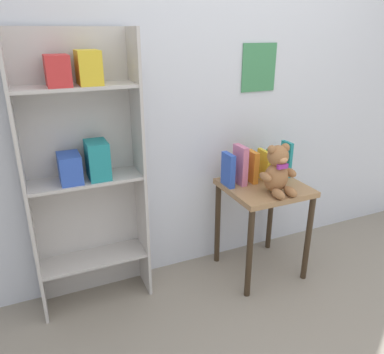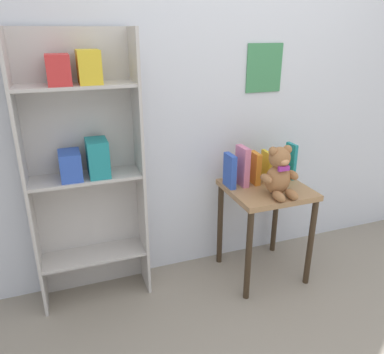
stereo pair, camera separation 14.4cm
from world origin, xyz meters
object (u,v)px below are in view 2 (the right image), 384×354
(teddy_bear, at_px, (279,173))
(book_standing_blue, at_px, (230,171))
(book_standing_green, at_px, (277,165))
(book_standing_orange, at_px, (255,168))
(bookshelf_side, at_px, (84,161))
(book_standing_pink, at_px, (242,166))
(book_standing_teal, at_px, (291,161))
(display_table, at_px, (266,203))
(book_standing_yellow, at_px, (267,167))

(teddy_bear, relative_size, book_standing_blue, 1.42)
(book_standing_green, bearing_deg, book_standing_orange, -171.12)
(bookshelf_side, height_order, book_standing_green, bookshelf_side)
(bookshelf_side, bearing_deg, book_standing_blue, -6.69)
(book_standing_pink, distance_m, book_standing_teal, 0.37)
(display_table, bearing_deg, book_standing_blue, 158.24)
(book_standing_blue, bearing_deg, bookshelf_side, 173.26)
(display_table, xyz_separation_m, book_standing_yellow, (0.05, 0.10, 0.22))
(book_standing_yellow, bearing_deg, display_table, -113.56)
(book_standing_blue, bearing_deg, display_table, -21.81)
(book_standing_blue, relative_size, book_standing_pink, 0.85)
(bookshelf_side, xyz_separation_m, display_table, (1.14, -0.20, -0.37))
(book_standing_blue, distance_m, book_standing_green, 0.37)
(display_table, xyz_separation_m, book_standing_blue, (-0.23, 0.09, 0.23))
(book_standing_teal, bearing_deg, book_standing_green, 161.79)
(teddy_bear, distance_m, book_standing_pink, 0.27)
(book_standing_blue, relative_size, book_standing_teal, 0.90)
(display_table, height_order, teddy_bear, teddy_bear)
(book_standing_pink, xyz_separation_m, book_standing_teal, (0.37, -0.00, -0.01))
(display_table, distance_m, teddy_bear, 0.29)
(bookshelf_side, distance_m, book_standing_green, 1.29)
(teddy_bear, bearing_deg, book_standing_teal, 43.57)
(display_table, bearing_deg, bookshelf_side, 170.07)
(book_standing_blue, xyz_separation_m, book_standing_pink, (0.09, 0.00, 0.02))
(teddy_bear, height_order, book_standing_blue, teddy_bear)
(book_standing_blue, xyz_separation_m, book_standing_yellow, (0.28, 0.00, -0.01))
(bookshelf_side, relative_size, book_standing_pink, 6.26)
(book_standing_blue, bearing_deg, book_standing_pink, 2.39)
(book_standing_orange, bearing_deg, book_standing_green, 10.64)
(display_table, xyz_separation_m, book_standing_teal, (0.23, 0.09, 0.24))
(book_standing_blue, distance_m, book_standing_teal, 0.47)
(book_standing_pink, bearing_deg, book_standing_blue, -179.20)
(teddy_bear, height_order, book_standing_pink, teddy_bear)
(book_standing_green, relative_size, book_standing_teal, 0.76)
(display_table, distance_m, book_standing_blue, 0.34)
(teddy_bear, relative_size, book_standing_yellow, 1.51)
(bookshelf_side, relative_size, book_standing_yellow, 7.90)
(book_standing_green, bearing_deg, book_standing_teal, -15.97)
(book_standing_orange, distance_m, book_standing_teal, 0.28)
(teddy_bear, relative_size, book_standing_orange, 1.47)
(teddy_bear, distance_m, book_standing_teal, 0.32)
(book_standing_yellow, bearing_deg, book_standing_blue, -177.06)
(display_table, distance_m, book_standing_teal, 0.35)
(book_standing_pink, xyz_separation_m, book_standing_yellow, (0.19, -0.00, -0.03))
(bookshelf_side, distance_m, teddy_bear, 1.19)
(book_standing_blue, height_order, book_standing_green, book_standing_blue)
(bookshelf_side, bearing_deg, book_standing_pink, -5.85)
(book_standing_yellow, bearing_deg, teddy_bear, -99.50)
(book_standing_blue, height_order, book_standing_orange, book_standing_blue)
(display_table, relative_size, book_standing_orange, 3.09)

